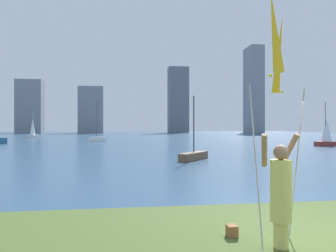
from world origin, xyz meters
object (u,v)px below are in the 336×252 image
object	(u,v)px
kite_flag_left	(274,37)
sailboat_6	(194,155)
kite_flag_right	(279,59)
sailboat_2	(326,134)
sailboat_4	(33,130)
sailboat_5	(97,139)
bag	(232,231)
person	(281,191)

from	to	relation	value
kite_flag_left	sailboat_6	world-z (taller)	kite_flag_left
sailboat_6	kite_flag_right	bearing A→B (deg)	-95.20
kite_flag_right	sailboat_2	distance (m)	30.35
sailboat_4	sailboat_5	xyz separation A→B (m)	(12.08, -14.73, -1.08)
bag	sailboat_2	xyz separation A→B (m)	(18.73, 24.71, 1.20)
sailboat_4	sailboat_6	distance (m)	43.47
kite_flag_right	sailboat_2	world-z (taller)	sailboat_2
kite_flag_left	sailboat_5	distance (m)	38.99
kite_flag_right	sailboat_6	world-z (taller)	kite_flag_right
kite_flag_left	kite_flag_right	world-z (taller)	kite_flag_left
kite_flag_left	bag	size ratio (longest dim) A/B	19.57
person	bag	bearing A→B (deg)	149.74
sailboat_4	sailboat_5	world-z (taller)	sailboat_5
bag	sailboat_6	world-z (taller)	sailboat_6
sailboat_6	kite_flag_left	bearing A→B (deg)	-97.68
sailboat_5	sailboat_6	distance (m)	25.15
person	sailboat_2	bearing A→B (deg)	68.40
person	sailboat_6	xyz separation A→B (m)	(1.58, 14.01, -0.67)
kite_flag_left	bag	xyz separation A→B (m)	(-0.27, 1.14, -3.34)
sailboat_2	sailboat_4	world-z (taller)	sailboat_4
sailboat_5	sailboat_6	xyz separation A→B (m)	(7.80, -23.91, -0.11)
kite_flag_right	sailboat_6	size ratio (longest dim) A/B	1.06
sailboat_4	sailboat_2	bearing A→B (deg)	-36.89
kite_flag_right	sailboat_2	bearing A→B (deg)	54.20
bag	sailboat_2	distance (m)	31.03
bag	sailboat_4	size ratio (longest dim) A/B	0.05
kite_flag_left	sailboat_4	world-z (taller)	sailboat_4
bag	sailboat_2	bearing A→B (deg)	52.83
sailboat_2	bag	bearing A→B (deg)	-127.17
kite_flag_left	sailboat_4	distance (m)	56.13
bag	sailboat_5	world-z (taller)	sailboat_5
sailboat_2	kite_flag_right	bearing A→B (deg)	-125.80
kite_flag_right	sailboat_6	bearing A→B (deg)	84.80
sailboat_2	sailboat_4	size ratio (longest dim) A/B	0.97
kite_flag_left	bag	distance (m)	3.54
bag	sailboat_6	size ratio (longest dim) A/B	0.05
sailboat_2	sailboat_5	distance (m)	27.38
person	kite_flag_left	bearing A→B (deg)	-112.62
kite_flag_right	bag	world-z (taller)	kite_flag_right
sailboat_5	sailboat_6	bearing A→B (deg)	-71.94
kite_flag_right	bag	distance (m)	3.44
person	kite_flag_left	xyz separation A→B (m)	(-0.38, -0.51, 2.48)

